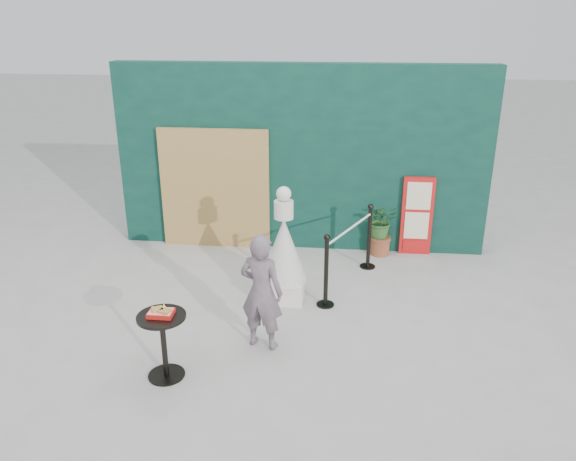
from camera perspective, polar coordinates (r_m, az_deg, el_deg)
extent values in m
plane|color=#ADAAA5|center=(6.85, -1.10, -11.48)|extent=(60.00, 60.00, 0.00)
cube|color=#0A2D29|center=(9.17, 1.32, 7.32)|extent=(6.00, 0.30, 3.00)
cube|color=tan|center=(9.32, -7.44, 4.19)|extent=(1.80, 0.08, 2.00)
imported|color=slate|center=(6.49, -2.71, -6.26)|extent=(0.59, 0.46, 1.42)
cube|color=red|center=(9.27, 12.96, 1.44)|extent=(0.50, 0.06, 1.30)
cube|color=beige|center=(9.13, 13.16, 3.43)|extent=(0.38, 0.02, 0.45)
cube|color=beige|center=(9.29, 12.91, 0.50)|extent=(0.38, 0.02, 0.45)
cube|color=red|center=(9.42, 12.73, -1.50)|extent=(0.38, 0.02, 0.18)
cube|color=silver|center=(7.80, -0.41, -5.91)|extent=(0.54, 0.54, 0.30)
cone|color=silver|center=(7.54, -0.43, -1.91)|extent=(0.63, 0.63, 0.89)
cylinder|color=silver|center=(7.34, -0.44, 2.13)|extent=(0.26, 0.26, 0.24)
sphere|color=white|center=(7.27, -0.44, 3.75)|extent=(0.20, 0.20, 0.20)
cylinder|color=black|center=(6.47, -12.22, -14.13)|extent=(0.40, 0.40, 0.02)
cylinder|color=black|center=(6.28, -12.47, -11.52)|extent=(0.06, 0.06, 0.72)
cylinder|color=black|center=(6.09, -12.75, -8.54)|extent=(0.52, 0.52, 0.03)
cube|color=red|center=(6.07, -12.78, -8.21)|extent=(0.26, 0.19, 0.05)
cube|color=red|center=(6.05, -12.80, -7.99)|extent=(0.24, 0.17, 0.00)
cube|color=tan|center=(6.07, -13.15, -7.79)|extent=(0.15, 0.14, 0.02)
cube|color=tan|center=(6.01, -12.42, -7.99)|extent=(0.13, 0.13, 0.02)
cone|color=yellow|center=(6.07, -12.50, -7.51)|extent=(0.06, 0.06, 0.06)
cylinder|color=brown|center=(9.31, 9.31, -1.64)|extent=(0.31, 0.31, 0.26)
cylinder|color=brown|center=(9.26, 9.37, -0.78)|extent=(0.34, 0.34, 0.04)
imported|color=#2B5A26|center=(9.15, 9.48, 1.00)|extent=(0.51, 0.44, 0.57)
cylinder|color=black|center=(7.70, 3.80, -7.50)|extent=(0.24, 0.24, 0.02)
cylinder|color=black|center=(7.48, 3.89, -4.34)|extent=(0.06, 0.06, 0.96)
sphere|color=black|center=(7.28, 3.99, -0.72)|extent=(0.09, 0.09, 0.09)
cylinder|color=black|center=(8.86, 8.08, -3.63)|extent=(0.24, 0.24, 0.02)
cylinder|color=black|center=(8.68, 8.23, -0.81)|extent=(0.06, 0.06, 0.96)
sphere|color=black|center=(8.50, 8.41, 2.38)|extent=(0.09, 0.09, 0.09)
cylinder|color=silver|center=(7.92, 6.34, 0.21)|extent=(0.63, 1.31, 0.03)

